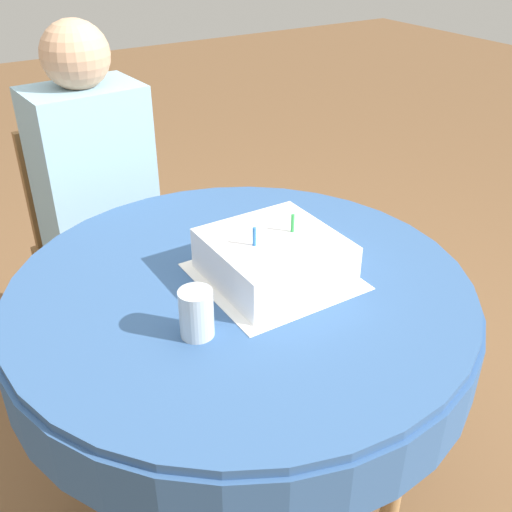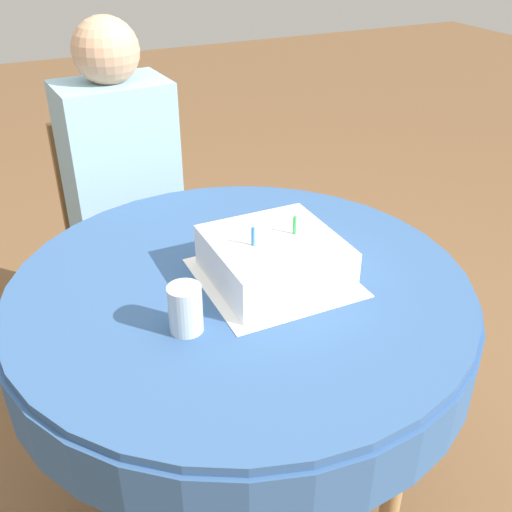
% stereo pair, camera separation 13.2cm
% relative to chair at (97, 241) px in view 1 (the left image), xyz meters
% --- Properties ---
extents(ground_plane, '(12.00, 12.00, 0.00)m').
position_rel_chair_xyz_m(ground_plane, '(0.08, -0.85, -0.48)').
color(ground_plane, brown).
extents(dining_table, '(1.06, 1.06, 0.76)m').
position_rel_chair_xyz_m(dining_table, '(0.08, -0.85, 0.18)').
color(dining_table, '#335689').
rests_on(dining_table, ground_plane).
extents(chair, '(0.41, 0.41, 0.87)m').
position_rel_chair_xyz_m(chair, '(0.00, 0.00, 0.00)').
color(chair, brown).
rests_on(chair, ground_plane).
extents(person, '(0.35, 0.34, 1.21)m').
position_rel_chair_xyz_m(person, '(0.01, -0.08, 0.25)').
color(person, tan).
rests_on(person, ground_plane).
extents(napkin, '(0.32, 0.32, 0.00)m').
position_rel_chair_xyz_m(napkin, '(0.15, -0.87, 0.28)').
color(napkin, white).
rests_on(napkin, dining_table).
extents(birthday_cake, '(0.27, 0.27, 0.14)m').
position_rel_chair_xyz_m(birthday_cake, '(0.15, -0.87, 0.33)').
color(birthday_cake, white).
rests_on(birthday_cake, dining_table).
extents(drinking_glass, '(0.07, 0.07, 0.10)m').
position_rel_chair_xyz_m(drinking_glass, '(-0.09, -0.96, 0.33)').
color(drinking_glass, silver).
rests_on(drinking_glass, dining_table).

